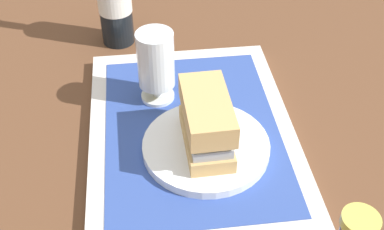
% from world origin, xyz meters
% --- Properties ---
extents(ground_plane, '(3.00, 3.00, 0.00)m').
position_xyz_m(ground_plane, '(0.00, 0.00, 0.00)').
color(ground_plane, brown).
extents(tray, '(0.44, 0.32, 0.02)m').
position_xyz_m(tray, '(0.00, 0.00, 0.01)').
color(tray, silver).
rests_on(tray, ground_plane).
extents(placemat, '(0.38, 0.27, 0.00)m').
position_xyz_m(placemat, '(0.00, 0.00, 0.02)').
color(placemat, '#2D4793').
rests_on(placemat, tray).
extents(plate, '(0.19, 0.19, 0.01)m').
position_xyz_m(plate, '(-0.05, -0.02, 0.03)').
color(plate, white).
rests_on(plate, placemat).
extents(sandwich, '(0.13, 0.07, 0.08)m').
position_xyz_m(sandwich, '(-0.05, -0.01, 0.08)').
color(sandwich, tan).
rests_on(sandwich, plate).
extents(beer_glass, '(0.06, 0.06, 0.12)m').
position_xyz_m(beer_glass, '(0.08, 0.05, 0.09)').
color(beer_glass, silver).
rests_on(beer_glass, placemat).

